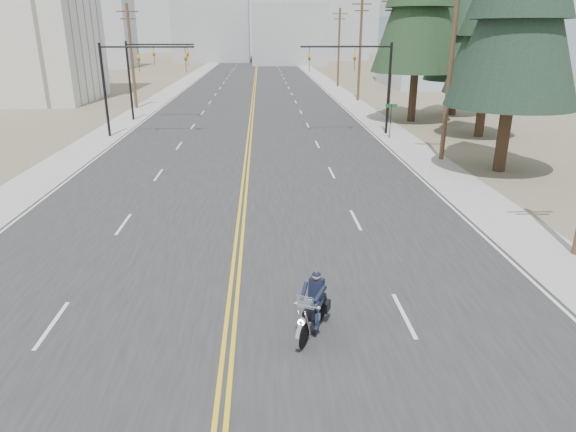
# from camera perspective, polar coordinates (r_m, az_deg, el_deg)

# --- Properties ---
(ground_plane) EXTENTS (400.00, 400.00, 0.00)m
(ground_plane) POSITION_cam_1_polar(r_m,az_deg,el_deg) (11.79, -7.47, -21.61)
(ground_plane) COLOR #776D56
(ground_plane) RESTS_ON ground
(road) EXTENTS (20.00, 200.00, 0.01)m
(road) POSITION_cam_1_polar(r_m,az_deg,el_deg) (79.20, -3.74, 14.14)
(road) COLOR #303033
(road) RESTS_ON ground
(sidewalk_left) EXTENTS (3.00, 200.00, 0.01)m
(sidewalk_left) POSITION_cam_1_polar(r_m,az_deg,el_deg) (80.17, -12.23, 13.81)
(sidewalk_left) COLOR #A5A5A0
(sidewalk_left) RESTS_ON ground
(sidewalk_right) EXTENTS (3.00, 200.00, 0.01)m
(sidewalk_right) POSITION_cam_1_polar(r_m,az_deg,el_deg) (79.89, 4.80, 14.16)
(sidewalk_right) COLOR #A5A5A0
(sidewalk_right) RESTS_ON ground
(traffic_mast_left) EXTENTS (7.10, 0.26, 7.00)m
(traffic_mast_left) POSITION_cam_1_polar(r_m,az_deg,el_deg) (42.11, -17.21, 15.10)
(traffic_mast_left) COLOR black
(traffic_mast_left) RESTS_ON ground
(traffic_mast_right) EXTENTS (7.10, 0.26, 7.00)m
(traffic_mast_right) POSITION_cam_1_polar(r_m,az_deg,el_deg) (41.69, 8.46, 15.70)
(traffic_mast_right) COLOR black
(traffic_mast_right) RESTS_ON ground
(traffic_mast_far) EXTENTS (6.10, 0.26, 7.00)m
(traffic_mast_far) POSITION_cam_1_polar(r_m,az_deg,el_deg) (49.97, -15.40, 15.81)
(traffic_mast_far) COLOR black
(traffic_mast_far) RESTS_ON ground
(street_sign) EXTENTS (0.90, 0.06, 2.62)m
(street_sign) POSITION_cam_1_polar(r_m,az_deg,el_deg) (40.48, 11.36, 10.95)
(street_sign) COLOR black
(street_sign) RESTS_ON ground
(utility_pole_b) EXTENTS (2.20, 0.30, 11.50)m
(utility_pole_b) POSITION_cam_1_polar(r_m,az_deg,el_deg) (33.89, 17.65, 15.90)
(utility_pole_b) COLOR brown
(utility_pole_b) RESTS_ON ground
(utility_pole_c) EXTENTS (2.20, 0.30, 11.00)m
(utility_pole_c) POSITION_cam_1_polar(r_m,az_deg,el_deg) (48.26, 11.39, 17.01)
(utility_pole_c) COLOR brown
(utility_pole_c) RESTS_ON ground
(utility_pole_d) EXTENTS (2.20, 0.30, 11.50)m
(utility_pole_d) POSITION_cam_1_polar(r_m,az_deg,el_deg) (62.91, 8.02, 17.99)
(utility_pole_d) COLOR brown
(utility_pole_d) RESTS_ON ground
(utility_pole_e) EXTENTS (2.20, 0.30, 11.00)m
(utility_pole_e) POSITION_cam_1_polar(r_m,az_deg,el_deg) (79.68, 5.67, 18.24)
(utility_pole_e) COLOR brown
(utility_pole_e) RESTS_ON ground
(utility_pole_left) EXTENTS (2.20, 0.30, 10.50)m
(utility_pole_left) POSITION_cam_1_polar(r_m,az_deg,el_deg) (58.44, -17.00, 16.74)
(utility_pole_left) COLOR brown
(utility_pole_left) RESTS_ON ground
(glass_building) EXTENTS (24.00, 16.00, 20.00)m
(glass_building) POSITION_cam_1_polar(r_m,az_deg,el_deg) (84.73, 19.82, 20.23)
(glass_building) COLOR #9EB5CC
(glass_building) RESTS_ON ground
(haze_bldg_a) EXTENTS (14.00, 12.00, 22.00)m
(haze_bldg_a) POSITION_cam_1_polar(r_m,az_deg,el_deg) (128.98, -20.42, 20.09)
(haze_bldg_a) COLOR #B7BCC6
(haze_bldg_a) RESTS_ON ground
(haze_bldg_b) EXTENTS (18.00, 14.00, 14.00)m
(haze_bldg_b) POSITION_cam_1_polar(r_m,az_deg,el_deg) (134.00, 0.08, 19.47)
(haze_bldg_b) COLOR #ADB2B7
(haze_bldg_b) RESTS_ON ground
(haze_bldg_c) EXTENTS (16.00, 12.00, 18.00)m
(haze_bldg_c) POSITION_cam_1_polar(r_m,az_deg,el_deg) (125.07, 16.22, 19.64)
(haze_bldg_c) COLOR #B7BCC6
(haze_bldg_c) RESTS_ON ground
(haze_bldg_d) EXTENTS (20.00, 15.00, 26.00)m
(haze_bldg_d) POSITION_cam_1_polar(r_m,az_deg,el_deg) (149.47, -8.51, 21.61)
(haze_bldg_d) COLOR #ADB2B7
(haze_bldg_d) RESTS_ON ground
(haze_bldg_e) EXTENTS (14.00, 14.00, 12.00)m
(haze_bldg_e) POSITION_cam_1_polar(r_m,az_deg,el_deg) (160.63, 6.00, 19.07)
(haze_bldg_e) COLOR #B7BCC6
(haze_bldg_e) RESTS_ON ground
(haze_bldg_f) EXTENTS (12.00, 12.00, 16.00)m
(haze_bldg_f) POSITION_cam_1_polar(r_m,az_deg,el_deg) (147.88, -24.39, 18.24)
(haze_bldg_f) COLOR #ADB2B7
(haze_bldg_f) RESTS_ON ground
(motorcyclist) EXTENTS (1.75, 2.37, 1.70)m
(motorcyclist) POSITION_cam_1_polar(r_m,az_deg,el_deg) (14.00, 2.73, -9.83)
(motorcyclist) COLOR black
(motorcyclist) RESTS_ON ground
(conifer_mid) EXTENTS (6.31, 6.31, 16.82)m
(conifer_mid) POSITION_cam_1_polar(r_m,az_deg,el_deg) (42.92, 22.01, 20.99)
(conifer_mid) COLOR #382619
(conifer_mid) RESTS_ON ground
(conifer_far) EXTENTS (6.27, 6.27, 16.80)m
(conifer_far) POSITION_cam_1_polar(r_m,az_deg,el_deg) (53.77, 18.87, 20.82)
(conifer_far) COLOR #382619
(conifer_far) RESTS_ON ground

